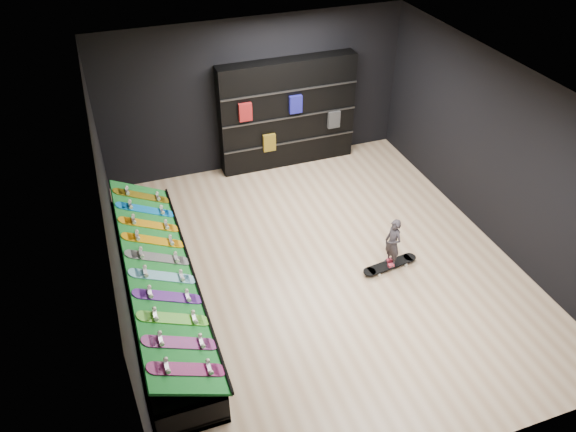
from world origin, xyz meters
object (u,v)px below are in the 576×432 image
object	(u,v)px
display_rack	(161,293)
floor_skateboard	(390,266)
child	(392,251)
back_shelving	(287,113)

from	to	relation	value
display_rack	floor_skateboard	world-z (taller)	display_rack
display_rack	child	world-z (taller)	child
back_shelving	child	distance (m)	3.81
back_shelving	child	world-z (taller)	back_shelving
back_shelving	floor_skateboard	distance (m)	3.88
display_rack	child	xyz separation A→B (m)	(3.57, -0.39, 0.09)
display_rack	child	distance (m)	3.59
display_rack	floor_skateboard	size ratio (longest dim) A/B	4.59
floor_skateboard	child	bearing A→B (deg)	0.00
child	floor_skateboard	bearing A→B (deg)	0.00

